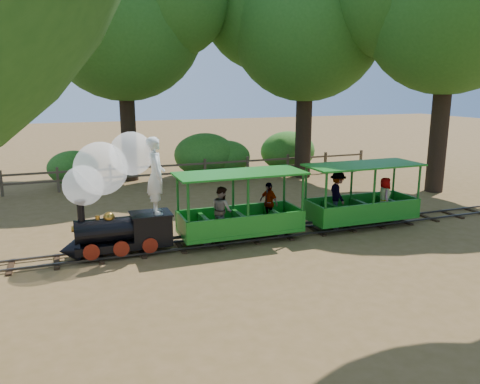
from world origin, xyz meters
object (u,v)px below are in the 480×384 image
object	(u,v)px
carriage_front	(240,213)
carriage_rear	(358,200)
locomotive	(114,186)
fence	(183,170)

from	to	relation	value
carriage_front	carriage_rear	bearing A→B (deg)	0.75
locomotive	fence	world-z (taller)	locomotive
fence	carriage_front	bearing A→B (deg)	-92.42
carriage_front	carriage_rear	xyz separation A→B (m)	(3.73, 0.05, 0.03)
carriage_rear	carriage_front	bearing A→B (deg)	-179.25
carriage_rear	fence	world-z (taller)	carriage_rear
carriage_front	fence	bearing A→B (deg)	87.58
locomotive	carriage_front	world-z (taller)	locomotive
carriage_front	carriage_rear	size ratio (longest dim) A/B	1.00
carriage_rear	fence	xyz separation A→B (m)	(-3.39, 7.97, -0.22)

